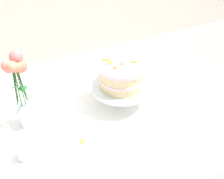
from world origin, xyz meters
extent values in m
cube|color=white|center=(0.00, 0.00, 0.72)|extent=(1.40, 1.00, 0.03)
cylinder|color=brown|center=(0.60, 0.40, 0.35)|extent=(0.06, 0.06, 0.71)
cube|color=white|center=(0.11, 0.05, 0.74)|extent=(0.34, 0.34, 0.00)
cylinder|color=silver|center=(0.11, 0.05, 0.75)|extent=(0.11, 0.11, 0.01)
cylinder|color=silver|center=(0.11, 0.05, 0.79)|extent=(0.03, 0.03, 0.07)
cylinder|color=silver|center=(0.11, 0.05, 0.83)|extent=(0.29, 0.29, 0.01)
cylinder|color=beige|center=(0.11, 0.05, 0.86)|extent=(0.21, 0.21, 0.04)
cylinder|color=beige|center=(0.11, 0.05, 0.89)|extent=(0.21, 0.21, 0.01)
cylinder|color=beige|center=(0.11, 0.05, 0.92)|extent=(0.21, 0.21, 0.04)
cylinder|color=beige|center=(0.11, 0.05, 0.95)|extent=(0.22, 0.22, 0.02)
ellipsoid|color=yellow|center=(0.07, 0.04, 0.96)|extent=(0.03, 0.03, 0.01)
ellipsoid|color=#E56B51|center=(0.08, 0.04, 0.96)|extent=(0.04, 0.03, 0.01)
ellipsoid|color=orange|center=(0.07, 0.12, 0.96)|extent=(0.04, 0.03, 0.01)
ellipsoid|color=orange|center=(0.17, 0.05, 0.96)|extent=(0.04, 0.04, 0.00)
ellipsoid|color=orange|center=(0.07, 0.09, 0.96)|extent=(0.04, 0.03, 0.01)
ellipsoid|color=orange|center=(0.06, 0.12, 0.96)|extent=(0.04, 0.03, 0.01)
ellipsoid|color=#E56B51|center=(0.12, 0.06, 0.96)|extent=(0.04, 0.03, 0.01)
cylinder|color=silver|center=(-0.34, 0.09, 0.78)|extent=(0.07, 0.07, 0.08)
cone|color=silver|center=(-0.34, 0.09, 0.85)|extent=(0.09, 0.09, 0.06)
cylinder|color=#2D6028|center=(-0.33, 0.09, 0.95)|extent=(0.02, 0.01, 0.18)
sphere|color=#F96C52|center=(-0.32, 0.09, 1.04)|extent=(0.05, 0.05, 0.05)
cylinder|color=#2D6028|center=(-0.33, 0.10, 0.97)|extent=(0.02, 0.02, 0.22)
sphere|color=#E76B6D|center=(-0.33, 0.11, 1.08)|extent=(0.05, 0.05, 0.05)
ellipsoid|color=#236B2D|center=(-0.33, 0.11, 0.92)|extent=(0.04, 0.05, 0.01)
cylinder|color=#2D6028|center=(-0.36, 0.10, 0.95)|extent=(0.02, 0.02, 0.18)
sphere|color=#EF686F|center=(-0.36, 0.11, 1.04)|extent=(0.05, 0.05, 0.05)
ellipsoid|color=#236B2D|center=(-0.35, 0.10, 0.97)|extent=(0.04, 0.04, 0.02)
cylinder|color=#2D6028|center=(-0.36, 0.09, 0.96)|extent=(0.02, 0.01, 0.20)
sphere|color=#EB7A6E|center=(-0.37, 0.08, 1.06)|extent=(0.05, 0.05, 0.05)
ellipsoid|color=#236B2D|center=(-0.36, 0.08, 0.96)|extent=(0.05, 0.03, 0.01)
cylinder|color=#2D6028|center=(-0.35, 0.08, 0.96)|extent=(0.01, 0.02, 0.20)
sphere|color=#FB8061|center=(-0.36, 0.07, 1.06)|extent=(0.05, 0.05, 0.05)
cylinder|color=#2D6028|center=(-0.34, 0.08, 0.96)|extent=(0.01, 0.02, 0.19)
sphere|color=#EC7556|center=(-0.34, 0.07, 1.05)|extent=(0.04, 0.04, 0.04)
ellipsoid|color=#236B2D|center=(-0.34, 0.07, 0.94)|extent=(0.04, 0.05, 0.01)
cylinder|color=white|center=(-0.39, -0.11, 0.74)|extent=(0.11, 0.11, 0.01)
cylinder|color=white|center=(-0.39, -0.11, 0.77)|extent=(0.07, 0.07, 0.05)
torus|color=white|center=(-0.34, -0.11, 0.78)|extent=(0.03, 0.01, 0.03)
ellipsoid|color=orange|center=(-0.16, -0.12, 0.74)|extent=(0.03, 0.03, 0.00)
camera|label=1|loc=(-0.40, -0.90, 1.62)|focal=44.28mm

